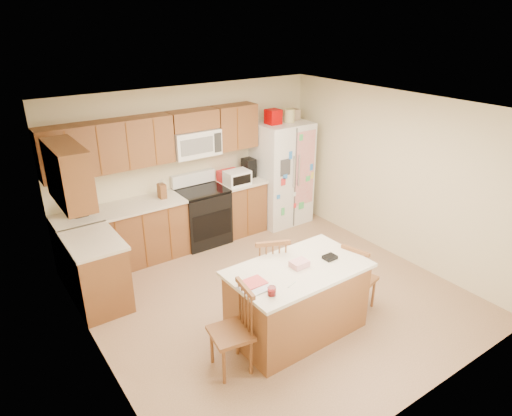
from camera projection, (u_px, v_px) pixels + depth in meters
ground at (273, 295)px, 6.13m from camera, size 4.50×4.50×0.00m
room_shell at (275, 196)px, 5.56m from camera, size 4.60×4.60×2.52m
cabinetry at (146, 206)px, 6.61m from camera, size 3.36×1.56×2.15m
stove at (202, 215)px, 7.41m from camera, size 0.76×0.65×1.13m
refrigerator at (282, 172)px, 8.01m from camera, size 0.90×0.79×2.04m
island at (297, 300)px, 5.29m from camera, size 1.60×0.95×0.96m
windsor_chair_left at (233, 332)px, 4.72m from camera, size 0.46×0.48×0.98m
windsor_chair_back at (270, 275)px, 5.70m from camera, size 0.58×0.57×1.03m
windsor_chair_right at (357, 279)px, 5.71m from camera, size 0.47×0.48×0.91m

